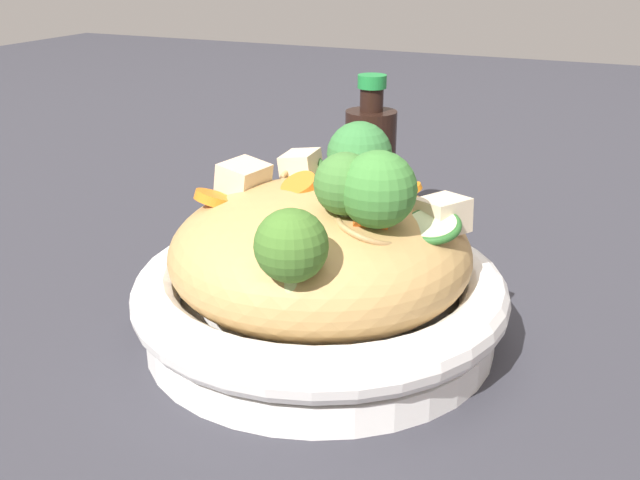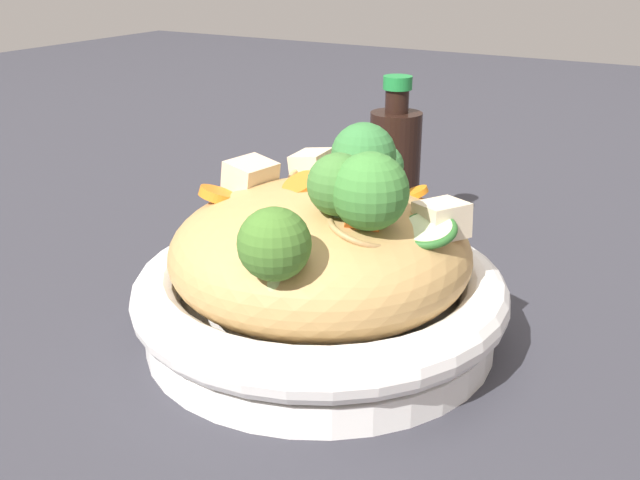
# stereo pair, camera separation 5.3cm
# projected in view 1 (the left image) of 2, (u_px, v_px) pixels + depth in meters

# --- Properties ---
(ground_plane) EXTENTS (3.00, 3.00, 0.00)m
(ground_plane) POSITION_uv_depth(u_px,v_px,m) (320.00, 337.00, 0.56)
(ground_plane) COLOR #313138
(serving_bowl) EXTENTS (0.27, 0.27, 0.06)m
(serving_bowl) POSITION_uv_depth(u_px,v_px,m) (320.00, 302.00, 0.55)
(serving_bowl) COLOR white
(serving_bowl) RESTS_ON ground_plane
(noodle_heap) EXTENTS (0.21, 0.21, 0.09)m
(noodle_heap) POSITION_uv_depth(u_px,v_px,m) (320.00, 252.00, 0.54)
(noodle_heap) COLOR tan
(noodle_heap) RESTS_ON serving_bowl
(broccoli_florets) EXTENTS (0.10, 0.23, 0.07)m
(broccoli_florets) POSITION_uv_depth(u_px,v_px,m) (352.00, 187.00, 0.50)
(broccoli_florets) COLOR #9AB678
(broccoli_florets) RESTS_ON serving_bowl
(carrot_coins) EXTENTS (0.16, 0.12, 0.03)m
(carrot_coins) POSITION_uv_depth(u_px,v_px,m) (298.00, 195.00, 0.53)
(carrot_coins) COLOR orange
(carrot_coins) RESTS_ON serving_bowl
(zucchini_slices) EXTENTS (0.17, 0.11, 0.03)m
(zucchini_slices) POSITION_uv_depth(u_px,v_px,m) (349.00, 194.00, 0.56)
(zucchini_slices) COLOR beige
(zucchini_slices) RESTS_ON serving_bowl
(chicken_chunks) EXTENTS (0.19, 0.10, 0.05)m
(chicken_chunks) POSITION_uv_depth(u_px,v_px,m) (324.00, 187.00, 0.55)
(chicken_chunks) COLOR beige
(chicken_chunks) RESTS_ON serving_bowl
(soy_sauce_bottle) EXTENTS (0.05, 0.05, 0.16)m
(soy_sauce_bottle) POSITION_uv_depth(u_px,v_px,m) (370.00, 168.00, 0.74)
(soy_sauce_bottle) COLOR black
(soy_sauce_bottle) RESTS_ON ground_plane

